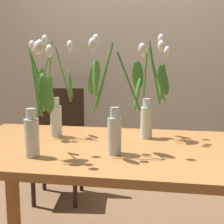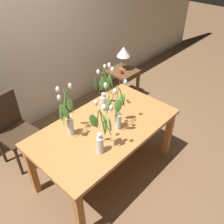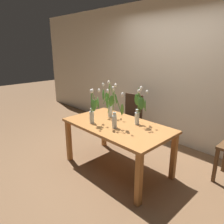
# 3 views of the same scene
# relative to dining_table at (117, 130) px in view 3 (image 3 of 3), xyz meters

# --- Properties ---
(ground_plane) EXTENTS (18.00, 18.00, 0.00)m
(ground_plane) POSITION_rel_dining_table_xyz_m (0.00, 0.00, -0.65)
(ground_plane) COLOR brown
(room_wall_rear) EXTENTS (9.00, 0.10, 2.70)m
(room_wall_rear) POSITION_rel_dining_table_xyz_m (0.00, 1.54, 0.70)
(room_wall_rear) COLOR beige
(room_wall_rear) RESTS_ON ground
(dining_table) EXTENTS (1.60, 0.90, 0.74)m
(dining_table) POSITION_rel_dining_table_xyz_m (0.00, 0.00, 0.00)
(dining_table) COLOR #B7753D
(dining_table) RESTS_ON ground
(tulip_vase_0) EXTENTS (0.17, 0.22, 0.54)m
(tulip_vase_0) POSITION_rel_dining_table_xyz_m (-0.27, -0.23, 0.29)
(tulip_vase_0) COLOR silver
(tulip_vase_0) RESTS_ON dining_table
(tulip_vase_1) EXTENTS (0.24, 0.22, 0.58)m
(tulip_vase_1) POSITION_rel_dining_table_xyz_m (0.22, 0.22, 0.33)
(tulip_vase_1) COLOR silver
(tulip_vase_1) RESTS_ON dining_table
(tulip_vase_2) EXTENTS (0.23, 0.24, 0.59)m
(tulip_vase_2) POSITION_rel_dining_table_xyz_m (-0.34, 0.16, 0.31)
(tulip_vase_2) COLOR silver
(tulip_vase_2) RESTS_ON dining_table
(tulip_vase_3) EXTENTS (0.29, 0.22, 0.57)m
(tulip_vase_3) POSITION_rel_dining_table_xyz_m (0.06, -0.12, 0.31)
(tulip_vase_3) COLOR silver
(tulip_vase_3) RESTS_ON dining_table
(dining_chair) EXTENTS (0.44, 0.44, 0.93)m
(dining_chair) POSITION_rel_dining_table_xyz_m (-0.59, 0.99, -0.12)
(dining_chair) COLOR #382619
(dining_chair) RESTS_ON ground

